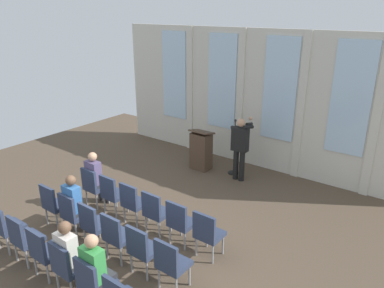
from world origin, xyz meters
TOP-DOWN VIEW (x-y plane):
  - ground_plane at (0.00, 0.00)m, footprint 13.71×13.71m
  - rear_partition at (0.04, 5.27)m, footprint 8.84×0.14m
  - speaker at (0.39, 4.13)m, footprint 0.51×0.69m
  - mic_stand at (0.09, 4.36)m, footprint 0.28×0.28m
  - lectern at (-0.82, 4.11)m, footprint 0.60×0.48m
  - chair_r0_c0 at (-1.56, 0.94)m, footprint 0.46×0.44m
  - audience_r0_c0 at (-1.56, 1.03)m, footprint 0.36×0.39m
  - chair_r0_c1 at (-0.94, 0.94)m, footprint 0.46×0.44m
  - chair_r0_c2 at (-0.31, 0.94)m, footprint 0.46×0.44m
  - chair_r0_c3 at (0.31, 0.94)m, footprint 0.46×0.44m
  - chair_r0_c4 at (0.94, 0.94)m, footprint 0.46×0.44m
  - chair_r0_c5 at (1.56, 0.94)m, footprint 0.46×0.44m
  - chair_r1_c0 at (-1.56, -0.08)m, footprint 0.46×0.44m
  - chair_r1_c1 at (-0.94, -0.08)m, footprint 0.46×0.44m
  - audience_r1_c1 at (-0.94, 0.00)m, footprint 0.36×0.39m
  - chair_r1_c2 at (-0.31, -0.08)m, footprint 0.46×0.44m
  - chair_r1_c3 at (0.31, -0.08)m, footprint 0.46×0.44m
  - chair_r1_c4 at (0.94, -0.08)m, footprint 0.46×0.44m
  - chair_r1_c5 at (1.56, -0.08)m, footprint 0.46×0.44m
  - chair_r2_c0 at (-1.56, -1.10)m, footprint 0.46×0.44m
  - chair_r2_c1 at (-0.94, -1.10)m, footprint 0.46×0.44m
  - chair_r2_c2 at (-0.31, -1.10)m, footprint 0.46×0.44m
  - chair_r2_c3 at (0.31, -1.10)m, footprint 0.46×0.44m
  - audience_r2_c3 at (0.31, -1.02)m, footprint 0.36×0.39m
  - chair_r2_c4 at (0.94, -1.10)m, footprint 0.46×0.44m
  - audience_r2_c4 at (0.94, -1.02)m, footprint 0.36×0.39m

SIDE VIEW (x-z plane):
  - ground_plane at x=0.00m, z-range 0.00..0.00m
  - mic_stand at x=0.09m, z-range -0.44..1.11m
  - chair_r0_c0 at x=-1.56m, z-range 0.06..1.00m
  - chair_r0_c1 at x=-0.94m, z-range 0.06..1.00m
  - chair_r0_c2 at x=-0.31m, z-range 0.06..1.00m
  - chair_r0_c3 at x=0.31m, z-range 0.06..1.00m
  - chair_r0_c4 at x=0.94m, z-range 0.06..1.00m
  - chair_r0_c5 at x=1.56m, z-range 0.06..1.00m
  - chair_r1_c0 at x=-1.56m, z-range 0.06..1.00m
  - chair_r1_c1 at x=-0.94m, z-range 0.06..1.00m
  - chair_r1_c2 at x=-0.31m, z-range 0.06..1.00m
  - chair_r1_c3 at x=0.31m, z-range 0.06..1.00m
  - chair_r1_c4 at x=0.94m, z-range 0.06..1.00m
  - chair_r1_c5 at x=1.56m, z-range 0.06..1.00m
  - chair_r2_c0 at x=-1.56m, z-range 0.06..1.00m
  - chair_r2_c1 at x=-0.94m, z-range 0.06..1.00m
  - chair_r2_c2 at x=-0.31m, z-range 0.06..1.00m
  - chair_r2_c3 at x=0.31m, z-range 0.06..1.00m
  - chair_r2_c4 at x=0.94m, z-range 0.06..1.00m
  - lectern at x=-0.82m, z-range -0.03..1.13m
  - audience_r2_c3 at x=0.31m, z-range 0.07..1.36m
  - audience_r1_c1 at x=-0.94m, z-range 0.07..1.38m
  - audience_r0_c0 at x=-1.56m, z-range 0.07..1.38m
  - audience_r2_c4 at x=0.94m, z-range 0.07..1.38m
  - speaker at x=0.39m, z-range 0.14..1.82m
  - rear_partition at x=0.04m, z-range 0.04..3.85m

